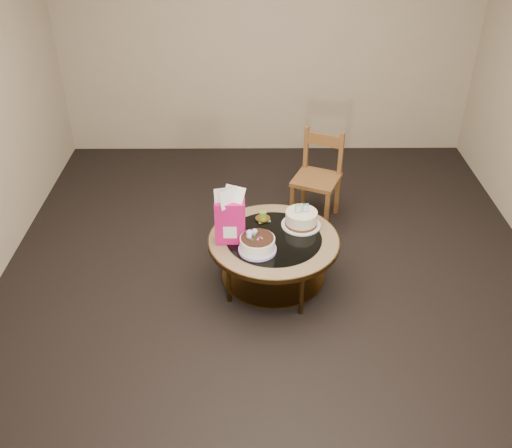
{
  "coord_description": "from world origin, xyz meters",
  "views": [
    {
      "loc": [
        -0.16,
        -3.59,
        2.96
      ],
      "look_at": [
        -0.14,
        0.02,
        0.57
      ],
      "focal_mm": 40.0,
      "sensor_mm": 36.0,
      "label": 1
    }
  ],
  "objects_px": {
    "coffee_table": "(274,246)",
    "gift_bag": "(230,216)",
    "cream_cake": "(301,219)",
    "decorated_cake": "(257,245)",
    "dining_chair": "(318,177)"
  },
  "relations": [
    {
      "from": "decorated_cake",
      "to": "cream_cake",
      "type": "xyz_separation_m",
      "value": [
        0.35,
        0.34,
        0.01
      ]
    },
    {
      "from": "cream_cake",
      "to": "gift_bag",
      "type": "xyz_separation_m",
      "value": [
        -0.55,
        -0.2,
        0.16
      ]
    },
    {
      "from": "gift_bag",
      "to": "decorated_cake",
      "type": "bearing_deg",
      "value": -33.85
    },
    {
      "from": "coffee_table",
      "to": "dining_chair",
      "type": "height_order",
      "value": "dining_chair"
    },
    {
      "from": "cream_cake",
      "to": "gift_bag",
      "type": "relative_size",
      "value": 0.7
    },
    {
      "from": "coffee_table",
      "to": "gift_bag",
      "type": "height_order",
      "value": "gift_bag"
    },
    {
      "from": "decorated_cake",
      "to": "gift_bag",
      "type": "relative_size",
      "value": 0.64
    },
    {
      "from": "gift_bag",
      "to": "coffee_table",
      "type": "bearing_deg",
      "value": 5.56
    },
    {
      "from": "cream_cake",
      "to": "dining_chair",
      "type": "height_order",
      "value": "dining_chair"
    },
    {
      "from": "coffee_table",
      "to": "cream_cake",
      "type": "relative_size",
      "value": 3.27
    },
    {
      "from": "cream_cake",
      "to": "dining_chair",
      "type": "bearing_deg",
      "value": 65.44
    },
    {
      "from": "cream_cake",
      "to": "dining_chair",
      "type": "xyz_separation_m",
      "value": [
        0.22,
        0.85,
        -0.09
      ]
    },
    {
      "from": "decorated_cake",
      "to": "cream_cake",
      "type": "distance_m",
      "value": 0.49
    },
    {
      "from": "coffee_table",
      "to": "gift_bag",
      "type": "bearing_deg",
      "value": -175.06
    },
    {
      "from": "gift_bag",
      "to": "dining_chair",
      "type": "relative_size",
      "value": 0.53
    }
  ]
}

